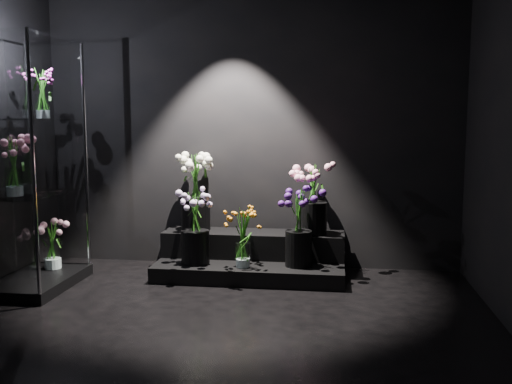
# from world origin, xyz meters

# --- Properties ---
(floor) EXTENTS (4.00, 4.00, 0.00)m
(floor) POSITION_xyz_m (0.00, 0.00, 0.00)
(floor) COLOR black
(floor) RESTS_ON ground
(wall_back) EXTENTS (4.00, 0.00, 4.00)m
(wall_back) POSITION_xyz_m (0.00, 2.00, 1.40)
(wall_back) COLOR black
(wall_back) RESTS_ON floor
(wall_front) EXTENTS (4.00, 0.00, 4.00)m
(wall_front) POSITION_xyz_m (0.00, -2.00, 1.40)
(wall_front) COLOR black
(wall_front) RESTS_ON floor
(display_riser) EXTENTS (1.70, 0.76, 0.38)m
(display_riser) POSITION_xyz_m (0.06, 1.66, 0.16)
(display_riser) COLOR black
(display_riser) RESTS_ON floor
(display_case) EXTENTS (0.57, 0.95, 2.10)m
(display_case) POSITION_xyz_m (-1.70, 0.99, 1.05)
(display_case) COLOR black
(display_case) RESTS_ON floor
(bouquet_orange_bells) EXTENTS (0.28, 0.28, 0.54)m
(bouquet_orange_bells) POSITION_xyz_m (0.03, 1.35, 0.42)
(bouquet_orange_bells) COLOR white
(bouquet_orange_bells) RESTS_ON display_riser
(bouquet_lilac) EXTENTS (0.43, 0.43, 0.64)m
(bouquet_lilac) POSITION_xyz_m (-0.42, 1.44, 0.50)
(bouquet_lilac) COLOR black
(bouquet_lilac) RESTS_ON display_riser
(bouquet_purple) EXTENTS (0.35, 0.35, 0.68)m
(bouquet_purple) POSITION_xyz_m (0.51, 1.46, 0.53)
(bouquet_purple) COLOR black
(bouquet_purple) RESTS_ON display_riser
(bouquet_cream_roses) EXTENTS (0.42, 0.42, 0.73)m
(bouquet_cream_roses) POSITION_xyz_m (-0.50, 1.78, 0.79)
(bouquet_cream_roses) COLOR black
(bouquet_cream_roses) RESTS_ON display_riser
(bouquet_pink_roses) EXTENTS (0.44, 0.44, 0.64)m
(bouquet_pink_roses) POSITION_xyz_m (0.62, 1.74, 0.74)
(bouquet_pink_roses) COLOR black
(bouquet_pink_roses) RESTS_ON display_riser
(bouquet_case_pink) EXTENTS (0.35, 0.35, 0.47)m
(bouquet_case_pink) POSITION_xyz_m (-1.74, 0.78, 1.06)
(bouquet_case_pink) COLOR white
(bouquet_case_pink) RESTS_ON display_case
(bouquet_case_magenta) EXTENTS (0.27, 0.27, 0.42)m
(bouquet_case_magenta) POSITION_xyz_m (-1.66, 1.15, 1.65)
(bouquet_case_magenta) COLOR white
(bouquet_case_magenta) RESTS_ON display_case
(bouquet_case_base_pink) EXTENTS (0.42, 0.42, 0.44)m
(bouquet_case_base_pink) POSITION_xyz_m (-1.69, 1.25, 0.33)
(bouquet_case_base_pink) COLOR white
(bouquet_case_base_pink) RESTS_ON display_case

